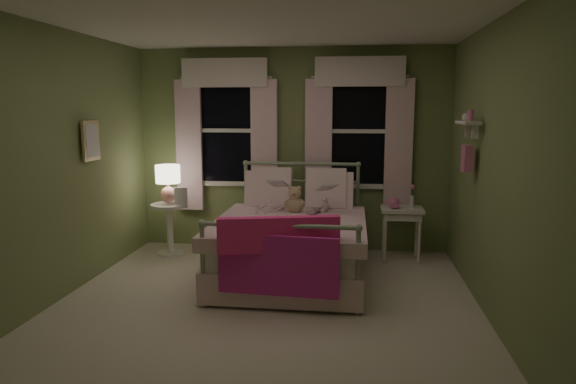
# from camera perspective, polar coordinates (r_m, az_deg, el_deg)

# --- Properties ---
(room_shell) EXTENTS (4.20, 4.20, 4.20)m
(room_shell) POSITION_cam_1_polar(r_m,az_deg,el_deg) (4.60, -2.73, 2.57)
(room_shell) COLOR beige
(room_shell) RESTS_ON ground
(bed) EXTENTS (1.58, 2.04, 1.18)m
(bed) POSITION_cam_1_polar(r_m,az_deg,el_deg) (5.65, 0.45, -5.60)
(bed) COLOR white
(bed) RESTS_ON ground
(pink_throw) EXTENTS (1.10, 0.35, 0.71)m
(pink_throw) POSITION_cam_1_polar(r_m,az_deg,el_deg) (4.61, -1.09, -6.15)
(pink_throw) COLOR #FF3188
(pink_throw) RESTS_ON bed
(child_left) EXTENTS (0.35, 0.27, 0.84)m
(child_left) POSITION_cam_1_polar(r_m,az_deg,el_deg) (5.98, -1.72, 1.12)
(child_left) COLOR #F7D1DD
(child_left) RESTS_ON bed
(child_right) EXTENTS (0.38, 0.34, 0.65)m
(child_right) POSITION_cam_1_polar(r_m,az_deg,el_deg) (5.93, 3.64, 0.15)
(child_right) COLOR #F7D1DD
(child_right) RESTS_ON bed
(book_left) EXTENTS (0.21, 0.14, 0.26)m
(book_left) POSITION_cam_1_polar(r_m,az_deg,el_deg) (5.74, -2.11, 0.52)
(book_left) COLOR beige
(book_left) RESTS_ON child_left
(book_right) EXTENTS (0.23, 0.19, 0.26)m
(book_right) POSITION_cam_1_polar(r_m,az_deg,el_deg) (5.68, 3.47, -0.01)
(book_right) COLOR beige
(book_right) RESTS_ON child_right
(teddy_bear) EXTENTS (0.24, 0.20, 0.32)m
(teddy_bear) POSITION_cam_1_polar(r_m,az_deg,el_deg) (5.82, 0.77, -1.05)
(teddy_bear) COLOR tan
(teddy_bear) RESTS_ON bed
(nightstand_left) EXTENTS (0.46, 0.46, 0.65)m
(nightstand_left) POSITION_cam_1_polar(r_m,az_deg,el_deg) (6.65, -13.02, -3.26)
(nightstand_left) COLOR white
(nightstand_left) RESTS_ON ground
(table_lamp) EXTENTS (0.30, 0.30, 0.47)m
(table_lamp) POSITION_cam_1_polar(r_m,az_deg,el_deg) (6.55, -13.19, 1.32)
(table_lamp) COLOR tan
(table_lamp) RESTS_ON nightstand_left
(book_nightstand) EXTENTS (0.19, 0.24, 0.02)m
(book_nightstand) POSITION_cam_1_polar(r_m,az_deg,el_deg) (6.49, -12.51, -1.39)
(book_nightstand) COLOR beige
(book_nightstand) RESTS_ON nightstand_left
(nightstand_right) EXTENTS (0.50, 0.40, 0.64)m
(nightstand_right) POSITION_cam_1_polar(r_m,az_deg,el_deg) (6.35, 12.53, -2.61)
(nightstand_right) COLOR white
(nightstand_right) RESTS_ON ground
(pink_toy) EXTENTS (0.14, 0.19, 0.14)m
(pink_toy) POSITION_cam_1_polar(r_m,az_deg,el_deg) (6.31, 11.68, -1.19)
(pink_toy) COLOR pink
(pink_toy) RESTS_ON nightstand_right
(bud_vase) EXTENTS (0.06, 0.06, 0.28)m
(bud_vase) POSITION_cam_1_polar(r_m,az_deg,el_deg) (6.37, 13.64, -0.42)
(bud_vase) COLOR white
(bud_vase) RESTS_ON nightstand_right
(window_left) EXTENTS (1.34, 0.13, 1.96)m
(window_left) POSITION_cam_1_polar(r_m,az_deg,el_deg) (6.73, -6.90, 7.41)
(window_left) COLOR black
(window_left) RESTS_ON room_shell
(window_right) EXTENTS (1.34, 0.13, 1.96)m
(window_right) POSITION_cam_1_polar(r_m,az_deg,el_deg) (6.53, 7.85, 7.33)
(window_right) COLOR black
(window_right) RESTS_ON room_shell
(wall_shelf) EXTENTS (0.15, 0.50, 0.60)m
(wall_shelf) POSITION_cam_1_polar(r_m,az_deg,el_deg) (5.32, 19.33, 5.40)
(wall_shelf) COLOR white
(wall_shelf) RESTS_ON room_shell
(framed_picture) EXTENTS (0.03, 0.32, 0.42)m
(framed_picture) POSITION_cam_1_polar(r_m,az_deg,el_deg) (5.80, -21.05, 5.35)
(framed_picture) COLOR beige
(framed_picture) RESTS_ON room_shell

